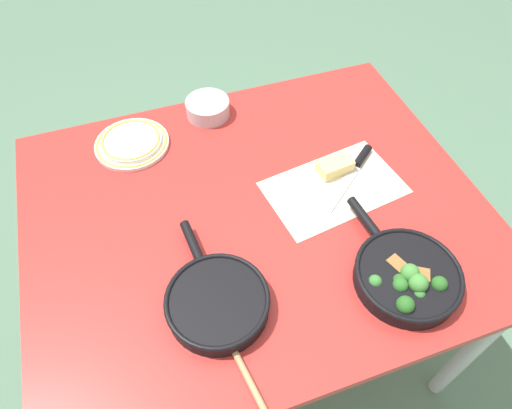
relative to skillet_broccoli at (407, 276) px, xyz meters
name	(u,v)px	position (x,y,z in m)	size (l,w,h in m)	color
ground_plane	(256,326)	(0.26, -0.32, -0.80)	(14.00, 14.00, 0.00)	#51755B
dining_table_red	(256,226)	(0.26, -0.32, -0.11)	(1.22, 1.00, 0.77)	#B72D28
skillet_broccoli	(407,276)	(0.00, 0.00, 0.00)	(0.25, 0.38, 0.07)	black
skillet_eggs	(217,302)	(0.44, -0.08, 0.00)	(0.24, 0.36, 0.05)	black
wooden_spoon	(236,355)	(0.43, 0.04, -0.02)	(0.08, 0.35, 0.02)	tan
parchment_sheet	(333,187)	(0.03, -0.33, -0.03)	(0.40, 0.28, 0.00)	beige
grater_knife	(354,168)	(-0.05, -0.37, -0.02)	(0.23, 0.19, 0.02)	silver
cheese_block	(335,166)	(0.00, -0.38, -0.01)	(0.10, 0.07, 0.04)	#EFD67A
dinner_plate_stack	(132,142)	(0.54, -0.68, -0.02)	(0.22, 0.22, 0.03)	silver
prep_bowl_steel	(208,108)	(0.28, -0.74, 0.00)	(0.14, 0.14, 0.05)	#B7B7BC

